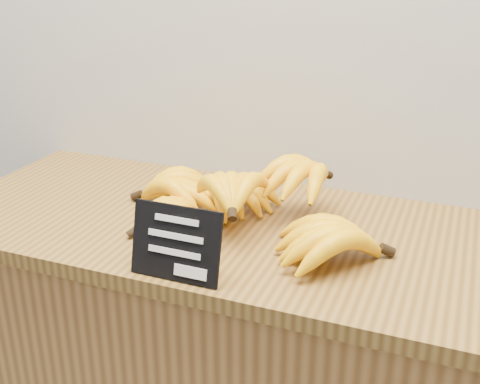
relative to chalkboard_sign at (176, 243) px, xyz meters
name	(u,v)px	position (x,y,z in m)	size (l,w,h in m)	color
counter_top	(249,231)	(0.04, 0.23, -0.08)	(1.30, 0.54, 0.03)	olive
chalkboard_sign	(176,243)	(0.00, 0.00, 0.00)	(0.16, 0.01, 0.13)	black
banana_pile	(247,202)	(0.04, 0.23, -0.01)	(0.56, 0.36, 0.12)	yellow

